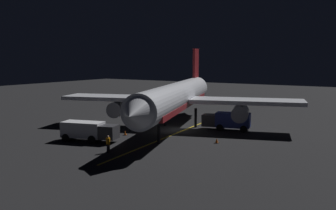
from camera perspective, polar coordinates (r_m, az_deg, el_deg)
The scene contains 10 objects.
ground_plane at distance 50.41m, azimuth 1.20°, elevation -3.83°, with size 180.00×180.00×0.20m, color black.
apron_guide_stripe at distance 46.34m, azimuth 0.13°, elevation -4.66°, with size 0.24×28.17×0.01m, color gold.
airliner at distance 50.35m, azimuth 1.37°, elevation 1.11°, with size 32.14×36.14×10.87m.
baggage_truck at distance 44.38m, azimuth -11.76°, elevation -3.79°, with size 6.77×3.70×2.20m.
catering_truck at distance 50.62m, azimuth 8.91°, elevation -2.36°, with size 6.44×3.43×2.30m.
ground_crew_worker at distance 38.79m, azimuth -8.87°, elevation -5.73°, with size 0.40×0.40×1.74m.
traffic_cone_near_left at distance 48.28m, azimuth -9.36°, elevation -3.98°, with size 0.50×0.50×0.55m.
traffic_cone_near_right at distance 46.79m, azimuth -13.06°, elevation -4.42°, with size 0.50×0.50×0.55m.
traffic_cone_under_wing at distance 43.01m, azimuth 7.24°, elevation -5.30°, with size 0.50×0.50×0.55m.
traffic_cone_far at distance 47.25m, azimuth -6.36°, elevation -4.17°, with size 0.50×0.50×0.55m.
Camera 1 is at (-25.20, 42.61, 9.40)m, focal length 41.06 mm.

